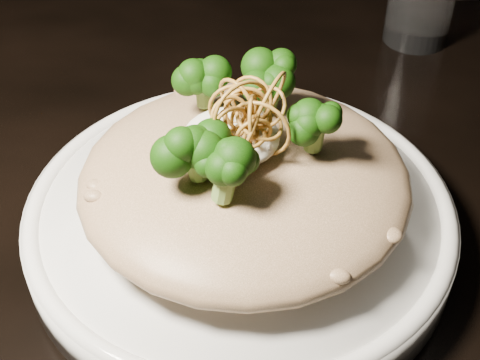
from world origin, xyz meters
The scene contains 6 objects.
table centered at (0.00, 0.00, 0.67)m, with size 1.10×0.80×0.75m.
plate centered at (0.00, -0.07, 0.77)m, with size 0.31×0.31×0.03m, color white.
risotto centered at (0.00, -0.07, 0.81)m, with size 0.23×0.23×0.05m, color brown.
broccoli centered at (0.00, -0.06, 0.86)m, with size 0.15×0.15×0.05m, color black, non-canonical shape.
cheese centered at (-0.01, -0.07, 0.84)m, with size 0.07×0.07×0.02m, color white.
shallots centered at (0.00, -0.07, 0.87)m, with size 0.07×0.07×0.04m, color brown, non-canonical shape.
Camera 1 is at (0.09, -0.41, 1.12)m, focal length 50.00 mm.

